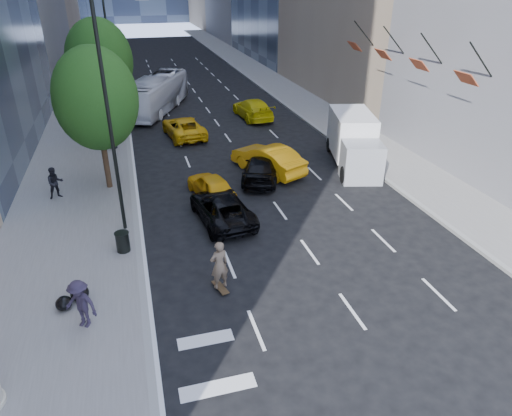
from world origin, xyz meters
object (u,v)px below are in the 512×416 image
object	(u,v)px
black_sedan_mercedes	(261,168)
city_bus	(157,94)
black_sedan_lincoln	(222,208)
trash_can	(123,242)
skateboarder	(219,268)
box_truck	(354,141)

from	to	relation	value
black_sedan_mercedes	city_bus	distance (m)	17.48
black_sedan_lincoln	trash_can	bearing A→B (deg)	14.85
black_sedan_lincoln	skateboarder	bearing A→B (deg)	70.90
city_bus	trash_can	size ratio (longest dim) A/B	12.76
skateboarder	city_bus	distance (m)	26.44
black_sedan_mercedes	box_truck	xyz separation A→B (m)	(6.07, 0.73, 0.86)
black_sedan_lincoln	city_bus	bearing A→B (deg)	-93.16
black_sedan_mercedes	city_bus	size ratio (longest dim) A/B	0.45
city_bus	trash_can	bearing A→B (deg)	-74.80
skateboarder	city_bus	bearing A→B (deg)	-104.87
trash_can	city_bus	bearing A→B (deg)	81.55
trash_can	black_sedan_lincoln	bearing A→B (deg)	21.27
trash_can	black_sedan_mercedes	bearing A→B (deg)	37.57
city_bus	skateboarder	bearing A→B (deg)	-66.35
box_truck	black_sedan_mercedes	bearing A→B (deg)	-158.10
skateboarder	city_bus	xyz separation A→B (m)	(0.00, 26.43, 0.51)
skateboarder	black_sedan_mercedes	distance (m)	10.51
skateboarder	black_sedan_lincoln	distance (m)	5.47
box_truck	trash_can	world-z (taller)	box_truck
black_sedan_lincoln	trash_can	world-z (taller)	black_sedan_lincoln
skateboarder	black_sedan_lincoln	size ratio (longest dim) A/B	0.40
black_sedan_mercedes	black_sedan_lincoln	bearing A→B (deg)	74.21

